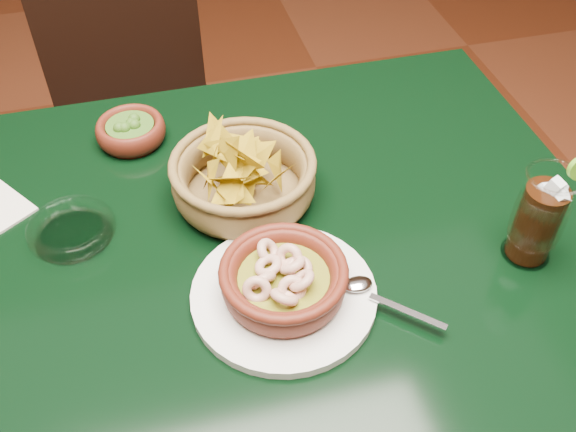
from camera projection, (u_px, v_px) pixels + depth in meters
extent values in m
cube|color=black|center=(186.00, 265.00, 0.89)|extent=(1.20, 0.80, 0.04)
cylinder|color=black|center=(416.00, 217.00, 1.48)|extent=(0.06, 0.06, 0.71)
cube|color=black|center=(155.00, 152.00, 1.53)|extent=(0.46, 0.46, 0.04)
cylinder|color=black|center=(119.00, 282.00, 1.53)|extent=(0.03, 0.03, 0.43)
cylinder|color=black|center=(252.00, 238.00, 1.63)|extent=(0.03, 0.03, 0.43)
cylinder|color=black|center=(89.00, 193.00, 1.75)|extent=(0.03, 0.03, 0.43)
cylinder|color=black|center=(207.00, 159.00, 1.84)|extent=(0.03, 0.03, 0.43)
cube|color=black|center=(119.00, 31.00, 1.49)|extent=(0.38, 0.09, 0.42)
cylinder|color=silver|center=(284.00, 295.00, 0.82)|extent=(0.24, 0.24, 0.01)
cylinder|color=#4A170D|center=(284.00, 290.00, 0.81)|extent=(0.14, 0.14, 0.01)
torus|color=#4A170D|center=(284.00, 281.00, 0.80)|extent=(0.18, 0.18, 0.04)
torus|color=#4A170D|center=(284.00, 271.00, 0.78)|extent=(0.16, 0.16, 0.01)
cylinder|color=#656517|center=(284.00, 279.00, 0.79)|extent=(0.12, 0.12, 0.01)
torus|color=tan|center=(299.00, 269.00, 0.80)|extent=(0.04, 0.04, 0.03)
torus|color=tan|center=(292.00, 265.00, 0.79)|extent=(0.05, 0.05, 0.04)
torus|color=tan|center=(289.00, 257.00, 0.80)|extent=(0.05, 0.04, 0.04)
torus|color=tan|center=(268.00, 251.00, 0.81)|extent=(0.04, 0.05, 0.04)
torus|color=tan|center=(268.00, 266.00, 0.79)|extent=(0.04, 0.04, 0.03)
torus|color=tan|center=(263.00, 281.00, 0.78)|extent=(0.04, 0.04, 0.04)
torus|color=tan|center=(257.00, 290.00, 0.76)|extent=(0.05, 0.04, 0.04)
torus|color=tan|center=(284.00, 297.00, 0.76)|extent=(0.05, 0.04, 0.04)
torus|color=tan|center=(292.00, 289.00, 0.77)|extent=(0.05, 0.04, 0.04)
torus|color=tan|center=(301.00, 280.00, 0.77)|extent=(0.04, 0.04, 0.04)
cube|color=silver|center=(408.00, 312.00, 0.78)|extent=(0.08, 0.08, 0.00)
ellipsoid|color=silver|center=(358.00, 284.00, 0.81)|extent=(0.04, 0.03, 0.01)
cylinder|color=brown|center=(245.00, 195.00, 0.95)|extent=(0.18, 0.18, 0.01)
torus|color=brown|center=(244.00, 180.00, 0.93)|extent=(0.24, 0.24, 0.06)
torus|color=brown|center=(243.00, 163.00, 0.91)|extent=(0.21, 0.21, 0.01)
cone|color=#AE8C14|center=(232.00, 190.00, 0.87)|extent=(0.08, 0.07, 0.07)
cone|color=#AE8C14|center=(241.00, 165.00, 0.91)|extent=(0.09, 0.05, 0.08)
cone|color=#AE8C14|center=(235.00, 193.00, 0.88)|extent=(0.06, 0.10, 0.09)
cone|color=#AE8C14|center=(243.00, 167.00, 0.90)|extent=(0.07, 0.11, 0.09)
cone|color=#AE8C14|center=(243.00, 171.00, 0.92)|extent=(0.09, 0.08, 0.05)
cone|color=#AE8C14|center=(277.00, 176.00, 0.89)|extent=(0.08, 0.07, 0.09)
cone|color=#AE8C14|center=(212.00, 182.00, 0.88)|extent=(0.06, 0.09, 0.09)
cone|color=#AE8C14|center=(242.00, 184.00, 0.92)|extent=(0.10, 0.06, 0.09)
cone|color=#AE8C14|center=(244.00, 160.00, 0.89)|extent=(0.08, 0.08, 0.11)
cone|color=#AE8C14|center=(211.00, 166.00, 0.90)|extent=(0.06, 0.08, 0.09)
cone|color=#AE8C14|center=(247.00, 156.00, 0.91)|extent=(0.06, 0.08, 0.07)
cone|color=#AE8C14|center=(252.00, 175.00, 0.93)|extent=(0.08, 0.07, 0.10)
cone|color=#AE8C14|center=(243.00, 156.00, 0.90)|extent=(0.11, 0.08, 0.08)
cone|color=#AE8C14|center=(218.00, 137.00, 0.93)|extent=(0.08, 0.08, 0.08)
cone|color=#AE8C14|center=(278.00, 167.00, 0.93)|extent=(0.05, 0.10, 0.10)
cone|color=#AE8C14|center=(211.00, 140.00, 0.90)|extent=(0.07, 0.11, 0.08)
cone|color=#AE8C14|center=(242.00, 148.00, 0.97)|extent=(0.11, 0.08, 0.08)
cone|color=#AE8C14|center=(237.00, 155.00, 0.90)|extent=(0.07, 0.08, 0.08)
cone|color=#AE8C14|center=(243.00, 154.00, 0.89)|extent=(0.11, 0.07, 0.09)
cone|color=#AE8C14|center=(243.00, 169.00, 0.90)|extent=(0.09, 0.09, 0.04)
cone|color=#AE8C14|center=(255.00, 156.00, 0.94)|extent=(0.10, 0.06, 0.09)
cone|color=#AE8C14|center=(211.00, 174.00, 0.87)|extent=(0.04, 0.10, 0.09)
cone|color=#AE8C14|center=(228.00, 178.00, 0.87)|extent=(0.11, 0.08, 0.08)
cone|color=#AE8C14|center=(225.00, 153.00, 0.89)|extent=(0.08, 0.07, 0.10)
cylinder|color=#4A170D|center=(133.00, 139.00, 1.05)|extent=(0.09, 0.09, 0.01)
torus|color=#4A170D|center=(131.00, 130.00, 1.03)|extent=(0.13, 0.13, 0.04)
cylinder|color=#244A12|center=(130.00, 127.00, 1.03)|extent=(0.08, 0.08, 0.01)
sphere|color=#244A12|center=(131.00, 124.00, 1.02)|extent=(0.02, 0.02, 0.02)
sphere|color=#244A12|center=(124.00, 128.00, 1.02)|extent=(0.02, 0.02, 0.02)
sphere|color=#244A12|center=(134.00, 125.00, 1.02)|extent=(0.02, 0.02, 0.02)
sphere|color=#244A12|center=(134.00, 119.00, 1.03)|extent=(0.02, 0.02, 0.02)
sphere|color=#244A12|center=(119.00, 128.00, 1.02)|extent=(0.02, 0.02, 0.02)
cylinder|color=white|center=(525.00, 252.00, 0.87)|extent=(0.06, 0.06, 0.01)
torus|color=white|center=(539.00, 217.00, 0.82)|extent=(0.14, 0.14, 0.08)
cylinder|color=black|center=(537.00, 223.00, 0.83)|extent=(0.06, 0.06, 0.11)
cube|color=silver|center=(545.00, 208.00, 0.80)|extent=(0.03, 0.02, 0.02)
cube|color=silver|center=(558.00, 187.00, 0.79)|extent=(0.03, 0.03, 0.03)
cube|color=silver|center=(543.00, 191.00, 0.80)|extent=(0.02, 0.02, 0.03)
cube|color=silver|center=(561.00, 197.00, 0.79)|extent=(0.02, 0.02, 0.03)
cube|color=silver|center=(554.00, 202.00, 0.80)|extent=(0.02, 0.02, 0.03)
cube|color=silver|center=(555.00, 186.00, 0.78)|extent=(0.02, 0.02, 0.02)
torus|color=white|center=(555.00, 176.00, 0.77)|extent=(0.07, 0.07, 0.00)
cylinder|color=white|center=(73.00, 235.00, 0.89)|extent=(0.11, 0.11, 0.01)
torus|color=white|center=(71.00, 229.00, 0.88)|extent=(0.13, 0.13, 0.03)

